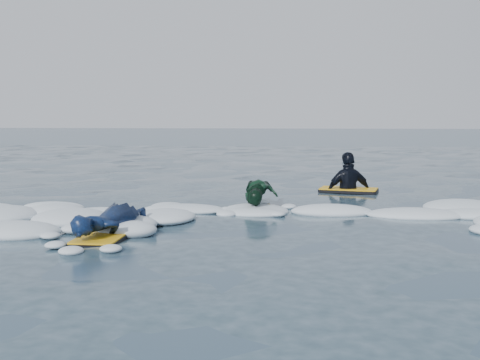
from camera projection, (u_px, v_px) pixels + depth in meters
name	position (u px, v px, depth m)	size (l,w,h in m)	color
ground	(207.00, 235.00, 7.40)	(120.00, 120.00, 0.00)	#1C3844
foam_band	(219.00, 221.00, 8.42)	(12.00, 3.10, 0.30)	silver
prone_woman_unit	(108.00, 222.00, 7.24)	(0.77, 1.51, 0.37)	black
prone_child_unit	(260.00, 195.00, 9.39)	(0.60, 1.22, 0.46)	black
waiting_rider_unit	(348.00, 194.00, 11.51)	(1.19, 0.81, 1.63)	black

